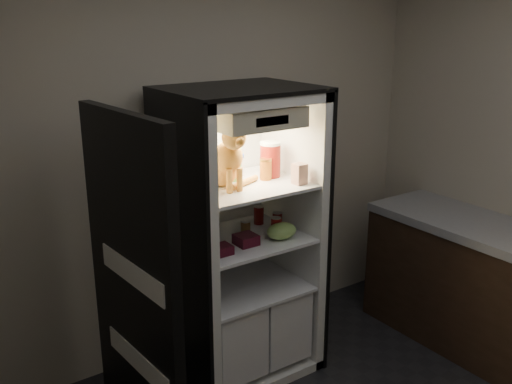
% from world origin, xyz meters
% --- Properties ---
extents(room_shell, '(3.60, 3.60, 3.60)m').
position_xyz_m(room_shell, '(0.00, 0.00, 1.62)').
color(room_shell, white).
rests_on(room_shell, floor).
extents(refrigerator, '(0.90, 0.72, 1.88)m').
position_xyz_m(refrigerator, '(0.00, 1.38, 0.79)').
color(refrigerator, white).
rests_on(refrigerator, floor).
extents(fridge_door, '(0.12, 0.87, 1.85)m').
position_xyz_m(fridge_door, '(-0.85, 1.05, 0.91)').
color(fridge_door, black).
rests_on(fridge_door, floor).
extents(tabby_cat, '(0.35, 0.41, 0.43)m').
position_xyz_m(tabby_cat, '(-0.13, 1.33, 1.45)').
color(tabby_cat, '#B85E17').
rests_on(tabby_cat, refrigerator).
extents(parmesan_shaker, '(0.08, 0.08, 0.21)m').
position_xyz_m(parmesan_shaker, '(0.00, 1.41, 1.39)').
color(parmesan_shaker, green).
rests_on(parmesan_shaker, refrigerator).
extents(mayo_tub, '(0.10, 0.10, 0.14)m').
position_xyz_m(mayo_tub, '(0.07, 1.50, 1.36)').
color(mayo_tub, white).
rests_on(mayo_tub, refrigerator).
extents(salsa_jar, '(0.08, 0.08, 0.13)m').
position_xyz_m(salsa_jar, '(0.17, 1.32, 1.36)').
color(salsa_jar, maroon).
rests_on(salsa_jar, refrigerator).
extents(pepper_jar, '(0.13, 0.13, 0.22)m').
position_xyz_m(pepper_jar, '(0.24, 1.36, 1.40)').
color(pepper_jar, maroon).
rests_on(pepper_jar, refrigerator).
extents(cream_carton, '(0.07, 0.07, 0.13)m').
position_xyz_m(cream_carton, '(0.28, 1.12, 1.35)').
color(cream_carton, silver).
rests_on(cream_carton, refrigerator).
extents(soda_can_a, '(0.07, 0.07, 0.12)m').
position_xyz_m(soda_can_a, '(0.22, 1.46, 1.00)').
color(soda_can_a, black).
rests_on(soda_can_a, refrigerator).
extents(soda_can_b, '(0.06, 0.06, 0.11)m').
position_xyz_m(soda_can_b, '(0.26, 1.31, 1.00)').
color(soda_can_b, black).
rests_on(soda_can_b, refrigerator).
extents(soda_can_c, '(0.07, 0.07, 0.12)m').
position_xyz_m(soda_can_c, '(0.19, 1.23, 1.00)').
color(soda_can_c, black).
rests_on(soda_can_c, refrigerator).
extents(condiment_jar, '(0.06, 0.06, 0.09)m').
position_xyz_m(condiment_jar, '(0.05, 1.37, 0.98)').
color(condiment_jar, brown).
rests_on(condiment_jar, refrigerator).
extents(grape_bag, '(0.20, 0.15, 0.10)m').
position_xyz_m(grape_bag, '(0.18, 1.16, 0.99)').
color(grape_bag, '#79A94F').
rests_on(grape_bag, refrigerator).
extents(berry_box_left, '(0.11, 0.11, 0.05)m').
position_xyz_m(berry_box_left, '(-0.25, 1.17, 0.97)').
color(berry_box_left, '#4E0D20').
rests_on(berry_box_left, refrigerator).
extents(berry_box_right, '(0.13, 0.13, 0.06)m').
position_xyz_m(berry_box_right, '(-0.05, 1.21, 0.97)').
color(berry_box_right, '#4E0D20').
rests_on(berry_box_right, refrigerator).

